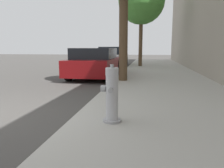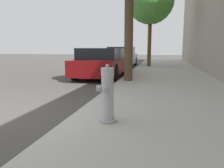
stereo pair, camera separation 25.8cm
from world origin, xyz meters
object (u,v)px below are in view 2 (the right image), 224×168
parked_car_near (102,63)px  street_tree_far (151,1)px  fire_hydrant (107,96)px  parked_car_mid (122,57)px

parked_car_near → street_tree_far: (1.82, 4.87, 3.56)m
fire_hydrant → street_tree_far: (0.04, 11.12, 3.64)m
parked_car_near → street_tree_far: bearing=69.6°
parked_car_mid → parked_car_near: bearing=-88.5°
street_tree_far → parked_car_mid: bearing=148.7°
fire_hydrant → parked_car_mid: (-1.94, 12.32, 0.11)m
parked_car_near → fire_hydrant: bearing=-74.1°
parked_car_near → street_tree_far: 6.30m
parked_car_mid → street_tree_far: (1.97, -1.20, 3.53)m
parked_car_near → parked_car_mid: parked_car_mid is taller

